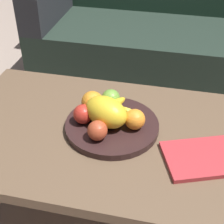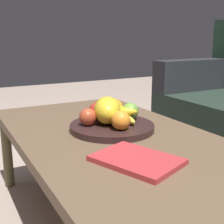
{
  "view_description": "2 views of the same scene",
  "coord_description": "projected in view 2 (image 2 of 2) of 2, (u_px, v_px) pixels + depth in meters",
  "views": [
    {
      "loc": [
        0.16,
        -0.92,
        1.2
      ],
      "look_at": [
        -0.05,
        0.02,
        0.49
      ],
      "focal_mm": 54.49,
      "sensor_mm": 36.0,
      "label": 1
    },
    {
      "loc": [
        1.0,
        -0.55,
        0.78
      ],
      "look_at": [
        -0.05,
        0.02,
        0.49
      ],
      "focal_mm": 49.41,
      "sensor_mm": 36.0,
      "label": 2
    }
  ],
  "objects": [
    {
      "name": "coffee_table",
      "position": [
        113.0,
        144.0,
        1.21
      ],
      "size": [
        1.27,
        0.7,
        0.41
      ],
      "color": "brown",
      "rests_on": "ground_plane"
    },
    {
      "name": "orange_left",
      "position": [
        121.0,
        120.0,
        1.16
      ],
      "size": [
        0.07,
        0.07,
        0.07
      ],
      "primitive_type": "sphere",
      "color": "orange",
      "rests_on": "fruit_bowl"
    },
    {
      "name": "apple_front",
      "position": [
        88.0,
        117.0,
        1.22
      ],
      "size": [
        0.07,
        0.07,
        0.07
      ],
      "primitive_type": "sphere",
      "color": "#B24629",
      "rests_on": "fruit_bowl"
    },
    {
      "name": "apple_left",
      "position": [
        130.0,
        111.0,
        1.31
      ],
      "size": [
        0.07,
        0.07,
        0.07
      ],
      "primitive_type": "sphere",
      "color": "#6DA23B",
      "rests_on": "fruit_bowl"
    },
    {
      "name": "melon_large_front",
      "position": [
        107.0,
        110.0,
        1.24
      ],
      "size": [
        0.2,
        0.17,
        0.11
      ],
      "primitive_type": "ellipsoid",
      "rotation": [
        0.0,
        0.0,
        -0.44
      ],
      "color": "yellow",
      "rests_on": "fruit_bowl"
    },
    {
      "name": "magazine",
      "position": [
        137.0,
        160.0,
        0.93
      ],
      "size": [
        0.3,
        0.26,
        0.02
      ],
      "primitive_type": "cube",
      "rotation": [
        0.0,
        0.0,
        0.37
      ],
      "color": "#B93237",
      "rests_on": "coffee_table"
    },
    {
      "name": "apple_right",
      "position": [
        97.0,
        111.0,
        1.32
      ],
      "size": [
        0.07,
        0.07,
        0.07
      ],
      "primitive_type": "sphere",
      "color": "red",
      "rests_on": "fruit_bowl"
    },
    {
      "name": "banana_bunch",
      "position": [
        122.0,
        114.0,
        1.27
      ],
      "size": [
        0.17,
        0.15,
        0.06
      ],
      "color": "yellow",
      "rests_on": "fruit_bowl"
    },
    {
      "name": "orange_front",
      "position": [
        114.0,
        108.0,
        1.34
      ],
      "size": [
        0.08,
        0.08,
        0.08
      ],
      "primitive_type": "sphere",
      "color": "orange",
      "rests_on": "fruit_bowl"
    },
    {
      "name": "fruit_bowl",
      "position": [
        112.0,
        127.0,
        1.25
      ],
      "size": [
        0.34,
        0.34,
        0.03
      ],
      "primitive_type": "cylinder",
      "color": "#301C1C",
      "rests_on": "coffee_table"
    }
  ]
}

